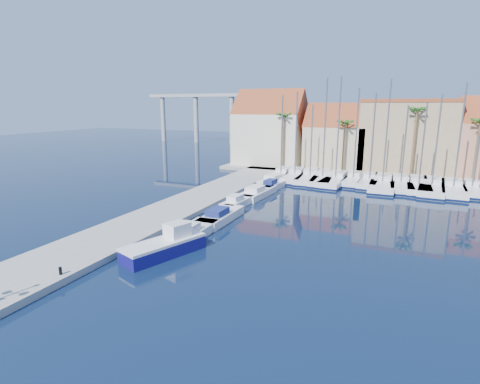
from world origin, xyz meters
name	(u,v)px	position (x,y,z in m)	size (l,w,h in m)	color
ground	(176,280)	(0.00, 0.00, 0.00)	(260.00, 260.00, 0.00)	black
quay_west	(175,210)	(-9.00, 13.50, 0.25)	(6.00, 77.00, 0.50)	gray
shore_north	(384,171)	(10.00, 48.00, 0.25)	(54.00, 16.00, 0.50)	gray
bollard	(60,271)	(-6.60, -3.12, 0.75)	(0.20, 0.20, 0.50)	black
fishing_boat	(166,245)	(-3.04, 3.32, 0.75)	(4.19, 6.79, 2.26)	navy
motorboat_west_0	(189,233)	(-3.25, 7.03, 0.51)	(2.41, 7.05, 1.40)	white
motorboat_west_1	(220,216)	(-3.11, 12.55, 0.51)	(2.17, 6.75, 1.40)	white
motorboat_west_2	(237,202)	(-3.79, 18.12, 0.51)	(2.09, 5.52, 1.40)	white
motorboat_west_3	(257,192)	(-3.45, 23.47, 0.51)	(2.80, 7.43, 1.40)	white
motorboat_west_4	(272,185)	(-3.16, 28.14, 0.51)	(2.24, 5.58, 1.40)	white
motorboat_west_5	(275,180)	(-4.00, 32.08, 0.51)	(3.11, 7.65, 1.40)	white
motorboat_west_6	(288,173)	(-3.98, 38.34, 0.51)	(2.50, 7.06, 1.40)	white
sailboat_0	(282,175)	(-4.22, 36.08, 0.59)	(2.72, 9.42, 12.48)	white
sailboat_1	(295,176)	(-2.08, 36.13, 0.58)	(3.60, 10.60, 12.94)	white
sailboat_2	(311,177)	(0.27, 36.20, 0.56)	(3.32, 11.33, 11.16)	white
sailboat_3	(323,178)	(2.20, 35.74, 0.60)	(3.67, 10.92, 14.74)	white
sailboat_4	(337,179)	(4.20, 35.54, 0.60)	(3.86, 11.32, 14.85)	white
sailboat_5	(354,179)	(6.47, 36.53, 0.62)	(2.57, 8.90, 13.37)	white
sailboat_6	(370,181)	(8.70, 36.33, 0.60)	(2.77, 9.49, 12.64)	white
sailboat_7	(383,183)	(10.45, 35.58, 0.58)	(3.30, 12.08, 14.34)	white
sailboat_8	(400,184)	(12.72, 36.03, 0.56)	(3.64, 11.23, 11.06)	white
sailboat_9	(418,185)	(14.94, 35.91, 0.56)	(3.09, 11.25, 11.48)	white
sailboat_10	(432,187)	(16.53, 35.56, 0.56)	(3.88, 11.86, 12.36)	white
sailboat_11	(453,188)	(19.00, 35.53, 0.59)	(3.40, 11.01, 13.68)	white
sailboat_12	(471,189)	(21.12, 36.07, 0.60)	(2.53, 8.47, 11.86)	white
building_0	(270,131)	(-10.00, 47.00, 6.52)	(12.30, 9.00, 13.50)	beige
building_1	(336,140)	(2.00, 47.00, 5.30)	(10.30, 8.00, 11.00)	tan
building_2	(407,136)	(13.00, 48.00, 6.26)	(14.20, 10.20, 11.50)	#A08563
palm_0	(284,118)	(-6.00, 42.00, 9.08)	(2.60, 2.60, 10.15)	brown
palm_1	(345,124)	(4.00, 42.00, 8.14)	(2.60, 2.60, 9.15)	brown
palm_2	(417,113)	(14.00, 42.00, 10.02)	(2.60, 2.60, 11.15)	brown
palm_3	(480,124)	(22.00, 42.00, 8.61)	(2.60, 2.60, 9.65)	brown
viaduct	(216,108)	(-39.07, 82.00, 10.25)	(48.00, 2.20, 14.45)	#9E9E99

